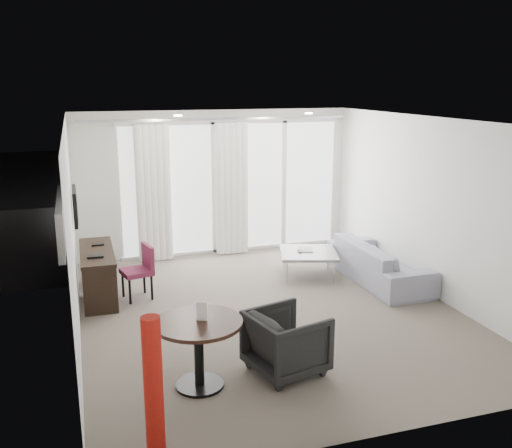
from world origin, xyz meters
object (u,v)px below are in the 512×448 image
object	(u,v)px
red_lamp	(154,390)
round_table	(199,354)
desk_chair	(137,272)
sofa	(379,262)
rattan_chair_a	(236,217)
desk	(98,274)
rattan_chair_b	(300,205)
tub_armchair	(287,342)
coffee_table	(308,263)

from	to	relation	value
red_lamp	round_table	bearing A→B (deg)	60.53
desk_chair	sofa	bearing A→B (deg)	-18.22
round_table	rattan_chair_a	bearing A→B (deg)	70.68
round_table	sofa	size ratio (longest dim) A/B	0.43
desk	round_table	bearing A→B (deg)	-73.48
red_lamp	desk	bearing A→B (deg)	93.99
rattan_chair_b	red_lamp	bearing A→B (deg)	-103.65
red_lamp	rattan_chair_a	distance (m)	7.26
desk_chair	rattan_chair_a	world-z (taller)	desk_chair
desk_chair	tub_armchair	world-z (taller)	desk_chair
desk	tub_armchair	xyz separation A→B (m)	(1.84, -2.92, -0.01)
red_lamp	tub_armchair	bearing A→B (deg)	34.40
desk_chair	round_table	xyz separation A→B (m)	(0.34, -2.70, -0.03)
round_table	desk_chair	bearing A→B (deg)	97.20
rattan_chair_b	rattan_chair_a	bearing A→B (deg)	-146.22
desk	desk_chair	bearing A→B (deg)	-24.06
round_table	sofa	bearing A→B (deg)	34.39
tub_armchair	red_lamp	bearing A→B (deg)	109.89
red_lamp	coffee_table	size ratio (longest dim) A/B	1.43
red_lamp	sofa	world-z (taller)	red_lamp
red_lamp	rattan_chair_b	world-z (taller)	red_lamp
red_lamp	rattan_chair_b	bearing A→B (deg)	59.89
rattan_chair_b	desk	bearing A→B (deg)	-127.41
tub_armchair	rattan_chair_b	xyz separation A→B (m)	(2.66, 6.21, 0.06)
rattan_chair_b	desk_chair	bearing A→B (deg)	-121.95
rattan_chair_a	tub_armchair	bearing A→B (deg)	-99.04
round_table	coffee_table	xyz separation A→B (m)	(2.43, 2.90, -0.16)
round_table	rattan_chair_a	world-z (taller)	rattan_chair_a
round_table	coffee_table	world-z (taller)	round_table
round_table	coffee_table	distance (m)	3.78
desk	desk_chair	xyz separation A→B (m)	(0.53, -0.24, 0.04)
tub_armchair	rattan_chair_b	size ratio (longest dim) A/B	0.93
desk_chair	round_table	size ratio (longest dim) A/B	0.87
desk	sofa	world-z (taller)	desk
desk	coffee_table	bearing A→B (deg)	-0.76
tub_armchair	rattan_chair_b	world-z (taller)	rattan_chair_b
desk	rattan_chair_b	size ratio (longest dim) A/B	1.84
tub_armchair	round_table	bearing A→B (deg)	76.64
tub_armchair	desk_chair	bearing A→B (deg)	11.50
red_lamp	tub_armchair	world-z (taller)	red_lamp
desk	sofa	distance (m)	4.32
desk_chair	rattan_chair_a	size ratio (longest dim) A/B	1.06
sofa	rattan_chair_b	size ratio (longest dim) A/B	2.58
sofa	rattan_chair_a	bearing A→B (deg)	22.33
rattan_chair_a	desk	bearing A→B (deg)	-134.74
coffee_table	rattan_chair_b	distance (m)	3.54
coffee_table	desk_chair	bearing A→B (deg)	-176.01
coffee_table	red_lamp	bearing A→B (deg)	-127.43
sofa	coffee_table	bearing A→B (deg)	59.58
sofa	tub_armchair	bearing A→B (deg)	133.52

